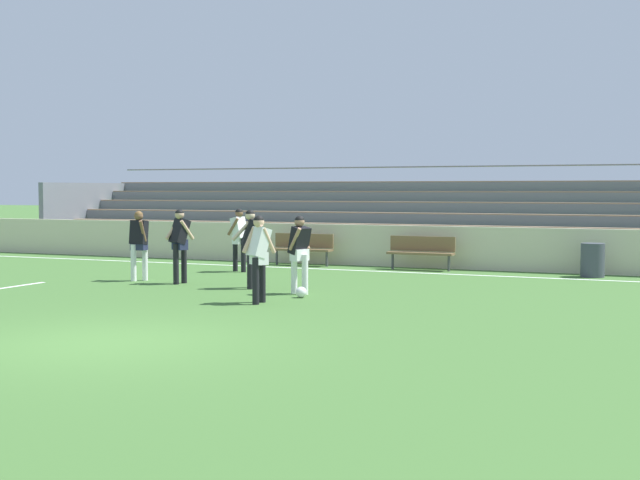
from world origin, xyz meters
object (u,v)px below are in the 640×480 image
Objects in this scene: bench_far_right at (421,250)px; player_dark_wide_right at (300,248)px; bench_near_wall_gap at (303,246)px; trash_bin at (593,260)px; bleacher_stand at (388,216)px; player_dark_trailing_run at (250,241)px; player_white_pressing_high at (239,234)px; player_dark_deep_cover at (139,239)px; player_white_overlapping at (259,251)px; player_dark_challenging at (180,239)px; soccer_ball at (301,292)px.

bench_far_right is 1.11× the size of player_dark_wide_right.
bench_near_wall_gap is 2.15× the size of trash_bin.
bench_far_right is at bearing -60.63° from bleacher_stand.
bleacher_stand is 14.06× the size of player_dark_trailing_run.
player_white_pressing_high reaches higher than trash_bin.
player_dark_deep_cover is (-9.76, -5.15, 0.56)m from trash_bin.
player_white_overlapping is at bearing -82.87° from bleacher_stand.
player_white_overlapping is (1.49, -11.96, -0.29)m from bleacher_stand.
bleacher_stand reaches higher than player_white_pressing_high.
player_dark_challenging is (-1.73, -9.66, -0.26)m from bleacher_stand.
bleacher_stand is 12.05m from player_white_overlapping.
trash_bin is at bearing 52.94° from soccer_ball.
player_dark_wide_right is at bearing -47.18° from player_white_pressing_high.
bleacher_stand reaches higher than player_dark_wide_right.
bench_far_right is at bearing 52.88° from player_dark_challenging.
player_white_overlapping is at bearing -58.24° from player_dark_trailing_run.
bleacher_stand is at bearing 72.69° from player_dark_deep_cover.
bench_far_right is at bearing 68.65° from player_dark_trailing_run.
bench_near_wall_gap is 8.18× the size of soccer_ball.
bleacher_stand is 109.96× the size of soccer_ball.
player_dark_challenging reaches higher than player_white_pressing_high.
trash_bin is at bearing 39.74° from player_dark_trailing_run.
player_dark_wide_right is 0.94× the size of player_dark_trailing_run.
bench_far_right reaches higher than trash_bin.
player_white_overlapping is 1.01× the size of player_white_pressing_high.
bench_near_wall_gap is at bearing 108.69° from player_white_overlapping.
bench_far_right is at bearing 82.64° from player_dark_wide_right.
bench_near_wall_gap is at bearing 72.52° from player_white_pressing_high.
player_white_pressing_high is at bearing 92.54° from player_dark_challenging.
bench_near_wall_gap is 6.69m from player_dark_wide_right.
trash_bin is 11.05m from player_dark_deep_cover.
player_white_overlapping is (-5.30, -7.61, 0.58)m from trash_bin.
player_dark_deep_cover reaches higher than soccer_ball.
player_white_overlapping is (2.61, -7.73, 0.45)m from bench_near_wall_gap.
bench_near_wall_gap is 1.00× the size of bench_far_right.
bleacher_stand is at bearing 91.09° from player_dark_trailing_run.
bench_near_wall_gap is at bearing 180.00° from bench_far_right.
player_white_overlapping reaches higher than bench_far_right.
player_white_overlapping is 1.63m from player_dark_wide_right.
player_white_pressing_high is at bearing -150.85° from bench_far_right.
player_dark_challenging is at bearing -87.46° from player_white_pressing_high.
player_dark_challenging is (-3.32, 0.67, 0.06)m from player_dark_wide_right.
bench_far_right is 1.05× the size of player_dark_challenging.
soccer_ball is at bearing -18.47° from player_dark_challenging.
bench_near_wall_gap is 5.60m from player_dark_deep_cover.
trash_bin is 0.52× the size of player_dark_wide_right.
player_dark_challenging is (-3.23, 2.30, 0.03)m from player_white_overlapping.
bench_near_wall_gap is at bearing 113.97° from player_dark_wide_right.
player_dark_trailing_run reaches higher than trash_bin.
player_dark_trailing_run is at bearing 160.90° from player_dark_wide_right.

